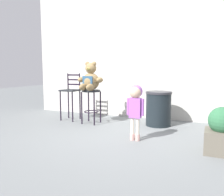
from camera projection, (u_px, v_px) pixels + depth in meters
ground_plane at (122, 134)px, 4.56m from camera, size 24.00×24.00×0.00m
building_wall at (147, 46)px, 5.96m from camera, size 6.55×0.30×3.76m
bar_stool_with_teddy at (91, 99)px, 5.40m from camera, size 0.43×0.43×0.79m
teddy_bear at (90, 80)px, 5.31m from camera, size 0.62×0.55×0.66m
child_walking at (136, 100)px, 4.04m from camera, size 0.31×0.25×0.99m
trash_bin at (158, 108)px, 5.19m from camera, size 0.59×0.59×0.77m
bar_chair_empty at (71, 93)px, 5.78m from camera, size 0.41×0.41×1.17m
planter_with_shrub at (222, 132)px, 3.45m from camera, size 0.48×0.48×0.70m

